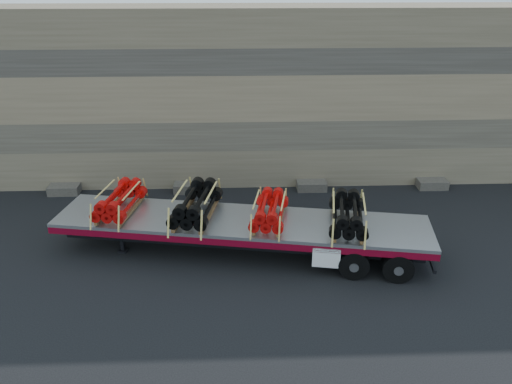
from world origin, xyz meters
TOP-DOWN VIEW (x-y plane):
  - ground at (0.00, 0.00)m, footprint 120.00×120.00m
  - rock_wall at (0.00, 6.50)m, footprint 44.00×3.00m
  - trailer at (-0.94, -0.12)m, footprint 11.86×4.25m
  - bundle_front at (-4.78, 0.57)m, footprint 1.43×2.29m
  - bundle_midfront at (-2.32, 0.13)m, footprint 1.60×2.57m
  - bundle_midrear at (-0.05, -0.27)m, footprint 1.35×2.16m
  - bundle_rear at (2.28, -0.69)m, footprint 1.47×2.35m

SIDE VIEW (x-z plane):
  - ground at x=0.00m, z-range 0.00..0.00m
  - trailer at x=-0.94m, z-range 0.00..1.16m
  - bundle_midrear at x=-0.05m, z-range 1.16..1.88m
  - bundle_front at x=-4.78m, z-range 1.16..1.92m
  - bundle_rear at x=2.28m, z-range 1.16..1.94m
  - bundle_midfront at x=-2.32m, z-range 1.16..2.01m
  - rock_wall at x=0.00m, z-range 0.00..7.00m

